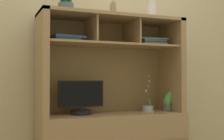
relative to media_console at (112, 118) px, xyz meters
The scene contains 10 objects.
back_wall 1.01m from the media_console, 90.00° to the left, with size 6.00×0.02×2.80m, color tan.
media_console is the anchor object (origin of this frame).
tv_monitor 0.36m from the media_console, behind, with size 0.44×0.19×0.32m.
potted_orchid 0.40m from the media_console, ahead, with size 0.13×0.13×0.37m.
potted_fern 0.64m from the media_console, ahead, with size 0.11×0.12×0.20m.
magazine_stack_left 0.88m from the media_console, ahead, with size 0.33×0.31×0.07m.
magazine_stack_centre 0.88m from the media_console, behind, with size 0.32×0.33×0.05m.
diffuser_bottle 1.06m from the media_console, 90.00° to the right, with size 0.06×0.06×0.32m.
potted_succulent 1.17m from the media_console, behind, with size 0.17×0.17×0.23m.
ceramic_vase 1.19m from the media_console, ahead, with size 0.10×0.10×0.20m.
Camera 1 is at (-1.14, -2.78, 0.82)m, focal length 49.26 mm.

